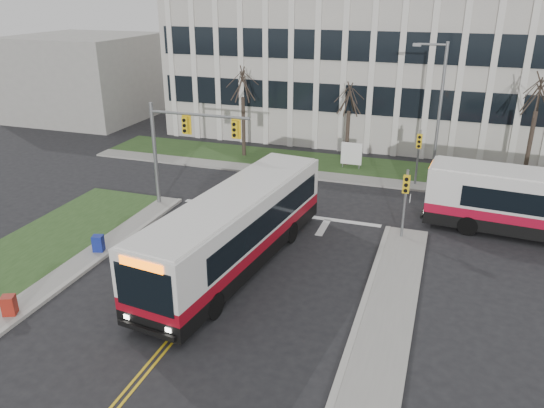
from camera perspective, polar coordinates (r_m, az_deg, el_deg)
The scene contains 18 objects.
ground at distance 24.18m, azimuth -5.46°, elevation -8.17°, with size 120.00×120.00×0.00m, color black.
sidewalk_west at distance 24.32m, azimuth -26.06°, elevation -10.22°, with size 1.20×26.00×0.14m, color #9E9B93.
sidewalk_east at distance 18.51m, azimuth 10.61°, elevation -19.14°, with size 2.00×26.00×0.14m, color #9E9B93.
sidewalk_cross at distance 36.42m, azimuth 11.63°, elevation 2.29°, with size 44.00×1.60×0.14m, color #9E9B93.
building_lawn at distance 39.06m, azimuth 12.19°, elevation 3.59°, with size 44.00×5.00×0.12m, color #2B481F.
office_building at distance 49.47m, azimuth 14.60°, elevation 14.32°, with size 40.00×16.00×12.00m, color beige.
building_annex at distance 57.44m, azimuth -19.35°, elevation 12.78°, with size 12.00×12.00×8.00m, color #9E9B93.
mast_arm_signal at distance 30.86m, azimuth -9.96°, elevation 6.97°, with size 6.11×0.38×6.20m.
signal_pole_near at distance 27.64m, azimuth 14.15°, elevation 0.98°, with size 0.34×0.39×3.80m.
signal_pole_far at distance 35.71m, azimuth 15.48°, elevation 5.64°, with size 0.34×0.39×3.80m.
streetlight at distance 35.83m, azimuth 17.35°, elevation 9.95°, with size 2.15×0.25×9.20m.
directory_sign at distance 38.59m, azimuth 8.54°, elevation 5.35°, with size 1.50×0.12×2.00m.
tree_left at distance 40.36m, azimuth -3.18°, elevation 12.64°, with size 1.80×1.80×7.70m.
tree_mid at distance 38.46m, azimuth 8.31°, elevation 11.01°, with size 1.80×1.80×6.82m.
tree_right at distance 37.82m, azimuth 26.77°, elevation 10.31°, with size 1.80×1.80×8.25m.
bus_main at distance 24.61m, azimuth -3.87°, elevation -2.89°, with size 2.88×13.30×3.55m, color silver, non-canonical shape.
newspaper_box_blue at distance 27.54m, azimuth -18.17°, elevation -4.17°, with size 0.50×0.45×0.95m, color navy.
newspaper_box_red at distance 23.80m, azimuth -26.40°, elevation -9.86°, with size 0.50×0.45×0.95m, color maroon.
Camera 1 is at (8.83, -18.94, 12.18)m, focal length 35.00 mm.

